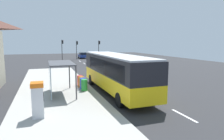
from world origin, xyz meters
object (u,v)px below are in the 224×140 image
recycling_bin_orange (81,82)px  bus_shelter (57,70)px  ticket_machine (38,100)px  white_van (95,57)px  recycling_bin_green (84,85)px  traffic_light_far_side (62,47)px  sedan_near (83,55)px  bus (115,71)px  recycling_bin_blue (83,83)px  recycling_bin_red (80,81)px  traffic_light_median (77,47)px  traffic_light_near_side (99,47)px

recycling_bin_orange → bus_shelter: bus_shelter is taller
ticket_machine → bus_shelter: 4.88m
white_van → recycling_bin_green: white_van is taller
recycling_bin_green → traffic_light_far_side: 31.82m
sedan_near → recycling_bin_orange: size_ratio=4.66×
white_van → sedan_near: (0.10, 13.94, -0.55)m
bus → recycling_bin_blue: size_ratio=11.63×
recycling_bin_green → recycling_bin_red: 2.10m
recycling_bin_blue → bus_shelter: (-2.21, -1.25, 1.44)m
sedan_near → recycling_bin_green: (-6.50, -35.43, -0.14)m
sedan_near → traffic_light_far_side: size_ratio=0.94×
sedan_near → ticket_machine: (-10.04, -40.59, 0.38)m
recycling_bin_green → traffic_light_median: traffic_light_median is taller
bus → sedan_near: 36.48m
sedan_near → bus_shelter: (-8.71, -35.98, 1.31)m
sedan_near → traffic_light_median: size_ratio=0.98×
ticket_machine → traffic_light_far_side: 37.20m
bus_shelter → traffic_light_median: bearing=78.3°
recycling_bin_red → traffic_light_far_side: 29.72m
sedan_near → traffic_light_near_side: traffic_light_near_side is taller
ticket_machine → sedan_near: bearing=76.1°
bus → sedan_near: bus is taller
traffic_light_far_side → recycling_bin_blue: bearing=-92.0°
traffic_light_near_side → recycling_bin_orange: bearing=-108.2°
recycling_bin_orange → recycling_bin_green: bearing=-90.0°
white_van → bus_shelter: 23.68m
bus_shelter → traffic_light_near_side: bearing=69.2°
bus → recycling_bin_blue: bus is taller
sedan_near → recycling_bin_red: size_ratio=4.66×
bus → white_van: bearing=80.1°
sedan_near → traffic_light_near_side: size_ratio=0.97×
recycling_bin_red → traffic_light_near_side: bearing=71.4°
ticket_machine → recycling_bin_blue: 6.87m
recycling_bin_red → traffic_light_near_side: (9.71, 28.80, 2.40)m
recycling_bin_orange → traffic_light_far_side: size_ratio=0.20×
recycling_bin_blue → traffic_light_near_side: bearing=72.2°
recycling_bin_blue → recycling_bin_red: 1.40m
bus → traffic_light_median: traffic_light_median is taller
ticket_machine → traffic_light_median: (8.15, 37.66, 1.85)m
recycling_bin_blue → traffic_light_far_side: bearing=88.0°
traffic_light_near_side → bus: bearing=-102.8°
recycling_bin_red → bus_shelter: (-2.21, -2.65, 1.44)m
bus → traffic_light_far_side: size_ratio=2.34×
ticket_machine → traffic_light_median: 38.58m
recycling_bin_red → bus: bearing=-49.5°
sedan_near → bus_shelter: size_ratio=1.11×
traffic_light_far_side → bus_shelter: size_ratio=1.18×
sedan_near → traffic_light_near_side: (3.21, -4.53, 2.26)m
recycling_bin_green → recycling_bin_red: size_ratio=1.00×
recycling_bin_orange → bus_shelter: size_ratio=0.24×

